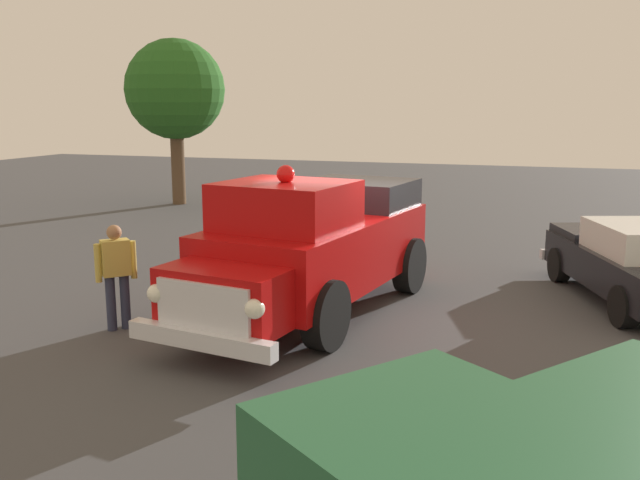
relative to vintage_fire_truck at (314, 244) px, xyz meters
The scene contains 5 objects.
ground_plane 1.36m from the vintage_fire_truck, 135.22° to the right, with size 60.00×60.00×0.00m, color #424244.
vintage_fire_truck is the anchor object (origin of this frame).
classic_hot_rod 5.80m from the vintage_fire_truck, 154.56° to the right, with size 3.18×4.73×1.46m.
spectator_standing 3.20m from the vintage_fire_truck, 34.50° to the left, with size 0.52×0.53×1.68m.
oak_tree_left 14.25m from the vintage_fire_truck, 51.00° to the right, with size 3.45×3.45×5.73m.
Camera 1 is at (-3.21, 11.17, 3.50)m, focal length 38.70 mm.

